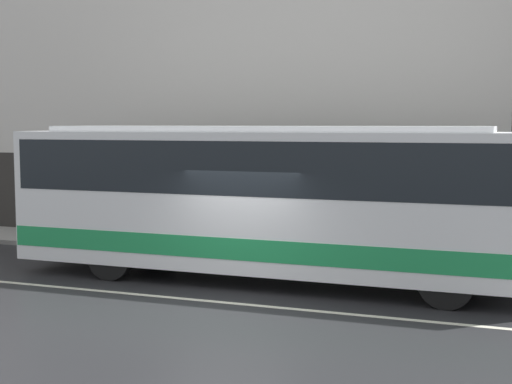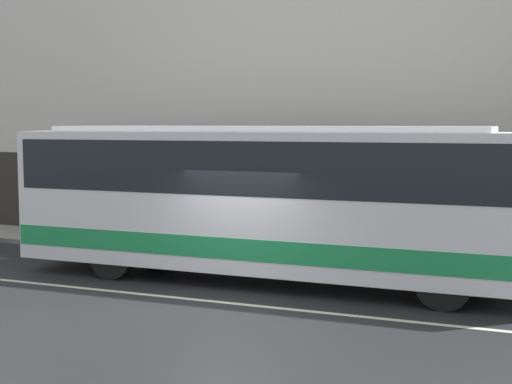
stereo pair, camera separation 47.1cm
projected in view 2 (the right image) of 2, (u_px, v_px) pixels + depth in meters
ground_plane at (222, 302)px, 13.81m from camera, size 60.00×60.00×0.00m
sidewalk at (304, 254)px, 18.55m from camera, size 60.00×2.27×0.13m
building_facade at (320, 71)px, 19.27m from camera, size 60.00×0.35×10.15m
lane_stripe at (222, 302)px, 13.81m from camera, size 54.00×0.14×0.01m
transit_bus at (264, 194)px, 15.55m from camera, size 11.24×2.51×3.41m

